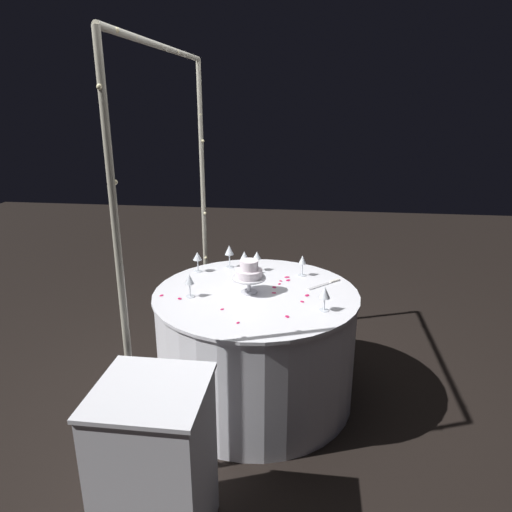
% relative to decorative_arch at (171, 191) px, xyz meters
% --- Properties ---
extents(ground_plane, '(12.00, 12.00, 0.00)m').
position_rel_decorative_arch_xyz_m(ground_plane, '(0.00, -0.54, -1.46)').
color(ground_plane, black).
extents(decorative_arch, '(1.76, 0.06, 2.31)m').
position_rel_decorative_arch_xyz_m(decorative_arch, '(0.00, 0.00, 0.00)').
color(decorative_arch, '#B7B29E').
rests_on(decorative_arch, ground).
extents(main_table, '(1.36, 1.36, 0.80)m').
position_rel_decorative_arch_xyz_m(main_table, '(0.00, -0.54, -1.06)').
color(main_table, white).
rests_on(main_table, ground).
extents(side_table, '(0.48, 0.48, 0.85)m').
position_rel_decorative_arch_xyz_m(side_table, '(-1.20, -0.24, -1.04)').
color(side_table, white).
rests_on(side_table, ground).
extents(tiered_cake, '(0.22, 0.22, 0.22)m').
position_rel_decorative_arch_xyz_m(tiered_cake, '(-0.01, -0.50, -0.52)').
color(tiered_cake, silver).
rests_on(tiered_cake, main_table).
extents(wine_glass_0, '(0.07, 0.07, 0.15)m').
position_rel_decorative_arch_xyz_m(wine_glass_0, '(-0.23, -0.98, -0.55)').
color(wine_glass_0, silver).
rests_on(wine_glass_0, main_table).
extents(wine_glass_1, '(0.07, 0.07, 0.17)m').
position_rel_decorative_arch_xyz_m(wine_glass_1, '(0.32, -0.42, -0.53)').
color(wine_glass_1, silver).
rests_on(wine_glass_1, main_table).
extents(wine_glass_2, '(0.07, 0.07, 0.15)m').
position_rel_decorative_arch_xyz_m(wine_glass_2, '(0.34, -0.07, -0.55)').
color(wine_glass_2, silver).
rests_on(wine_glass_2, main_table).
extents(wine_glass_3, '(0.06, 0.06, 0.15)m').
position_rel_decorative_arch_xyz_m(wine_glass_3, '(0.41, -0.50, -0.55)').
color(wine_glass_3, silver).
rests_on(wine_glass_3, main_table).
extents(wine_glass_4, '(0.06, 0.06, 0.15)m').
position_rel_decorative_arch_xyz_m(wine_glass_4, '(0.35, -0.83, -0.55)').
color(wine_glass_4, silver).
rests_on(wine_glass_4, main_table).
extents(wine_glass_5, '(0.07, 0.07, 0.17)m').
position_rel_decorative_arch_xyz_m(wine_glass_5, '(0.46, -0.28, -0.53)').
color(wine_glass_5, silver).
rests_on(wine_glass_5, main_table).
extents(wine_glass_6, '(0.06, 0.06, 0.15)m').
position_rel_decorative_arch_xyz_m(wine_glass_6, '(-0.12, -0.13, -0.55)').
color(wine_glass_6, silver).
rests_on(wine_glass_6, main_table).
extents(cake_knife, '(0.22, 0.23, 0.01)m').
position_rel_decorative_arch_xyz_m(cake_knife, '(0.20, -1.00, -0.66)').
color(cake_knife, silver).
rests_on(cake_knife, main_table).
extents(rose_petal_0, '(0.04, 0.03, 0.00)m').
position_rel_decorative_arch_xyz_m(rose_petal_0, '(-0.02, -0.97, -0.66)').
color(rose_petal_0, '#C61951').
rests_on(rose_petal_0, main_table).
extents(rose_petal_1, '(0.04, 0.04, 0.00)m').
position_rel_decorative_arch_xyz_m(rose_petal_1, '(-0.17, -0.07, -0.66)').
color(rose_petal_1, '#C61951').
rests_on(rose_petal_1, main_table).
extents(rose_petal_2, '(0.04, 0.04, 0.00)m').
position_rel_decorative_arch_xyz_m(rose_petal_2, '(0.16, -0.05, -0.66)').
color(rose_petal_2, '#C61951').
rests_on(rose_petal_2, main_table).
extents(rose_petal_3, '(0.02, 0.03, 0.00)m').
position_rel_decorative_arch_xyz_m(rose_petal_3, '(-0.00, -0.66, -0.66)').
color(rose_petal_3, '#C61951').
rests_on(rose_petal_3, main_table).
extents(rose_petal_4, '(0.04, 0.04, 0.00)m').
position_rel_decorative_arch_xyz_m(rose_petal_4, '(-0.12, -0.85, -0.66)').
color(rose_petal_4, '#C61951').
rests_on(rose_petal_4, main_table).
extents(rose_petal_5, '(0.03, 0.03, 0.00)m').
position_rel_decorative_arch_xyz_m(rose_petal_5, '(0.22, -0.69, -0.66)').
color(rose_petal_5, '#C61951').
rests_on(rose_petal_5, main_table).
extents(rose_petal_6, '(0.04, 0.05, 0.00)m').
position_rel_decorative_arch_xyz_m(rose_petal_6, '(0.30, -0.73, -0.66)').
color(rose_petal_6, '#C61951').
rests_on(rose_petal_6, main_table).
extents(rose_petal_7, '(0.03, 0.03, 0.00)m').
position_rel_decorative_arch_xyz_m(rose_petal_7, '(0.16, -0.68, -0.66)').
color(rose_petal_7, '#C61951').
rests_on(rose_petal_7, main_table).
extents(rose_petal_8, '(0.03, 0.02, 0.00)m').
position_rel_decorative_arch_xyz_m(rose_petal_8, '(-0.46, -0.50, -0.66)').
color(rose_petal_8, '#C61951').
rests_on(rose_petal_8, main_table).
extents(rose_petal_9, '(0.04, 0.04, 0.00)m').
position_rel_decorative_arch_xyz_m(rose_petal_9, '(0.10, -0.65, -0.66)').
color(rose_petal_9, '#C61951').
rests_on(rose_petal_9, main_table).
extents(rose_petal_10, '(0.03, 0.03, 0.00)m').
position_rel_decorative_arch_xyz_m(rose_petal_10, '(-0.29, -0.37, -0.66)').
color(rose_petal_10, '#C61951').
rests_on(rose_petal_10, main_table).
extents(rose_petal_11, '(0.04, 0.03, 0.00)m').
position_rel_decorative_arch_xyz_m(rose_petal_11, '(-0.13, 0.06, -0.66)').
color(rose_petal_11, '#C61951').
rests_on(rose_petal_11, main_table).
extents(rose_petal_12, '(0.05, 0.04, 0.00)m').
position_rel_decorative_arch_xyz_m(rose_petal_12, '(-0.01, -0.88, -0.66)').
color(rose_petal_12, '#C61951').
rests_on(rose_petal_12, main_table).
extents(rose_petal_13, '(0.04, 0.04, 0.00)m').
position_rel_decorative_arch_xyz_m(rose_petal_13, '(-0.34, -0.77, -0.66)').
color(rose_petal_13, '#C61951').
rests_on(rose_petal_13, main_table).
extents(rose_petal_14, '(0.05, 0.04, 0.00)m').
position_rel_decorative_arch_xyz_m(rose_petal_14, '(0.24, -0.74, -0.66)').
color(rose_petal_14, '#C61951').
rests_on(rose_petal_14, main_table).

